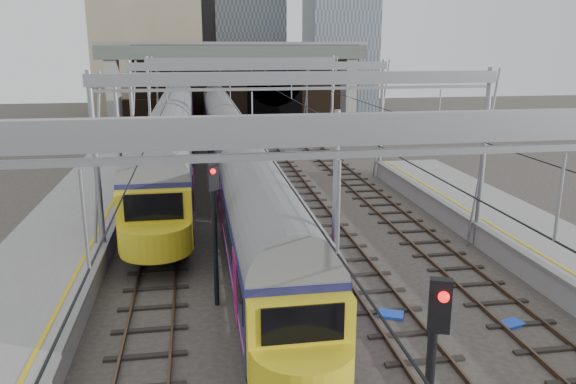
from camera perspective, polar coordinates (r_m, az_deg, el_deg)
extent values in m
plane|color=#38332D|center=(17.61, 6.19, -15.73)|extent=(160.00, 160.00, 0.00)
cube|color=gray|center=(19.93, -26.28, -11.69)|extent=(4.20, 55.00, 1.10)
cube|color=slate|center=(19.21, -20.51, -10.41)|extent=(0.35, 55.00, 0.12)
cube|color=gold|center=(19.29, -22.00, -10.24)|extent=(0.12, 55.00, 0.01)
cube|color=#4C3828|center=(30.98, -13.53, -2.25)|extent=(0.08, 80.00, 0.16)
cube|color=#4C3828|center=(30.90, -10.86, -2.14)|extent=(0.08, 80.00, 0.16)
cube|color=black|center=(30.95, -12.19, -2.33)|extent=(2.40, 80.00, 0.14)
cube|color=#4C3828|center=(30.92, -6.12, -1.95)|extent=(0.08, 80.00, 0.16)
cube|color=#4C3828|center=(31.02, -3.46, -1.83)|extent=(0.08, 80.00, 0.16)
cube|color=black|center=(30.98, -4.78, -2.02)|extent=(2.40, 80.00, 0.14)
cube|color=#4C3828|center=(31.37, 1.20, -1.62)|extent=(0.08, 80.00, 0.16)
cube|color=#4C3828|center=(31.66, 3.76, -1.49)|extent=(0.08, 80.00, 0.16)
cube|color=black|center=(31.53, 2.48, -1.69)|extent=(2.40, 80.00, 0.14)
cube|color=#4C3828|center=(32.32, 8.19, -1.28)|extent=(0.08, 80.00, 0.16)
cube|color=#4C3828|center=(32.77, 10.59, -1.16)|extent=(0.08, 80.00, 0.16)
cube|color=black|center=(32.56, 9.39, -1.34)|extent=(2.40, 80.00, 0.14)
cube|color=gray|center=(9.68, 16.94, 6.38)|extent=(16.80, 0.28, 0.50)
cylinder|color=gray|center=(23.45, -18.82, 1.85)|extent=(0.24, 0.24, 8.00)
cylinder|color=gray|center=(26.26, 19.19, 3.13)|extent=(0.24, 0.24, 8.00)
cube|color=gray|center=(23.03, 1.34, 11.46)|extent=(16.80, 0.28, 0.50)
cylinder|color=gray|center=(37.13, -15.47, 6.58)|extent=(0.24, 0.24, 8.00)
cylinder|color=gray|center=(38.97, 9.45, 7.27)|extent=(0.24, 0.24, 8.00)
cube|color=gray|center=(36.87, -2.78, 12.66)|extent=(16.80, 0.28, 0.50)
cylinder|color=gray|center=(50.99, -13.91, 8.75)|extent=(0.24, 0.24, 8.00)
cylinder|color=gray|center=(52.34, 4.52, 9.27)|extent=(0.24, 0.24, 8.00)
cube|color=gray|center=(50.79, -4.66, 13.18)|extent=(16.80, 0.28, 0.50)
cylinder|color=gray|center=(62.91, -13.11, 9.85)|extent=(0.24, 0.24, 8.00)
cylinder|color=gray|center=(64.01, 1.93, 10.29)|extent=(0.24, 0.24, 8.00)
cube|color=gray|center=(62.75, -5.61, 13.44)|extent=(16.80, 0.28, 0.50)
cube|color=black|center=(29.84, -12.76, 7.80)|extent=(0.03, 80.00, 0.03)
cube|color=black|center=(29.88, -5.01, 8.11)|extent=(0.03, 80.00, 0.03)
cube|color=black|center=(30.44, 2.60, 8.27)|extent=(0.03, 80.00, 0.03)
cube|color=black|center=(31.51, 9.81, 8.29)|extent=(0.03, 80.00, 0.03)
cube|color=black|center=(67.03, -4.05, 10.89)|extent=(26.00, 2.00, 9.00)
cube|color=black|center=(66.53, -1.33, 9.25)|extent=(6.50, 0.10, 5.20)
cylinder|color=black|center=(66.33, -1.34, 11.49)|extent=(6.50, 0.10, 6.50)
cube|color=black|center=(66.26, -14.40, 7.82)|extent=(6.00, 1.50, 3.00)
cube|color=gray|center=(61.34, -17.29, 9.55)|extent=(1.20, 2.50, 8.20)
cube|color=gray|center=(63.05, 6.19, 10.24)|extent=(1.20, 2.50, 8.20)
cube|color=#545E57|center=(60.75, -5.50, 13.97)|extent=(28.00, 3.00, 1.40)
cube|color=gray|center=(60.75, -5.52, 14.81)|extent=(28.00, 3.00, 0.30)
cube|color=tan|center=(80.83, -13.96, 15.76)|extent=(14.00, 12.00, 22.00)
cube|color=gray|center=(94.62, -8.25, 14.60)|extent=(18.00, 14.00, 18.00)
cube|color=black|center=(43.35, -6.19, 3.23)|extent=(2.06, 61.10, 0.70)
cube|color=#121841|center=(43.03, -6.26, 5.61)|extent=(2.62, 61.10, 2.34)
cylinder|color=slate|center=(42.86, -6.30, 7.15)|extent=(2.57, 60.60, 2.57)
cube|color=black|center=(42.97, -6.27, 6.10)|extent=(2.64, 59.90, 0.70)
cube|color=#D7437A|center=(43.13, -6.23, 4.75)|extent=(2.64, 60.10, 0.11)
cube|color=gold|center=(13.77, 1.38, -15.03)|extent=(2.57, 0.60, 2.14)
cube|color=black|center=(13.35, 1.53, -13.27)|extent=(1.97, 0.08, 0.94)
cube|color=black|center=(56.89, -11.06, 5.78)|extent=(2.34, 69.18, 0.70)
cube|color=#121841|center=(56.63, -11.15, 7.75)|extent=(2.97, 69.18, 2.66)
cylinder|color=slate|center=(56.49, -11.22, 9.09)|extent=(2.91, 68.68, 2.91)
cube|color=black|center=(56.58, -11.18, 8.18)|extent=(2.99, 67.98, 0.80)
cube|color=#D7437A|center=(56.72, -11.12, 7.01)|extent=(2.99, 68.18, 0.13)
cube|color=gold|center=(22.56, -13.37, -2.92)|extent=(2.91, 0.60, 2.46)
cube|color=black|center=(22.21, -13.49, -1.49)|extent=(2.23, 0.08, 1.06)
cylinder|color=black|center=(19.44, -7.44, -4.64)|extent=(0.17, 0.17, 5.01)
cube|color=black|center=(18.65, -7.64, 1.54)|extent=(0.41, 0.30, 0.94)
sphere|color=red|center=(18.49, -7.64, 2.09)|extent=(0.19, 0.19, 0.19)
cube|color=black|center=(9.79, 15.17, -11.07)|extent=(0.41, 0.30, 0.94)
sphere|color=red|center=(9.61, 15.55, -10.24)|extent=(0.19, 0.19, 0.19)
cube|color=blue|center=(19.77, 10.37, -12.14)|extent=(1.03, 0.91, 0.10)
cube|color=blue|center=(20.42, 4.77, -11.03)|extent=(0.93, 0.74, 0.10)
cube|color=blue|center=(20.29, 21.76, -12.31)|extent=(0.87, 0.71, 0.09)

